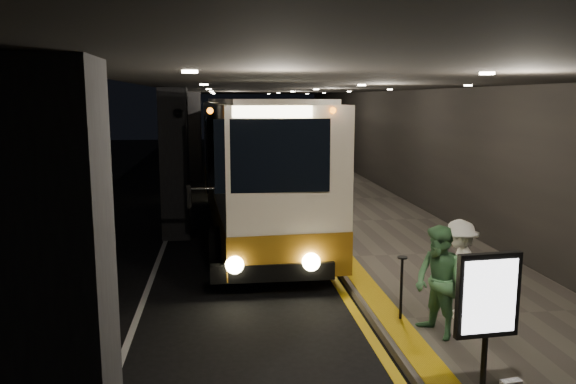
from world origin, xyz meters
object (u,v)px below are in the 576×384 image
passenger_boarding (342,226)px  passenger_waiting_white (459,269)px  coach_second (241,142)px  info_sign (488,298)px  coach_main (254,170)px  stanchion_post (401,289)px  passenger_waiting_green (439,282)px

passenger_boarding → passenger_waiting_white: size_ratio=0.89×
passenger_boarding → coach_second: bearing=29.0°
passenger_boarding → info_sign: (0.55, -6.53, 0.49)m
coach_main → stanchion_post: (2.15, -7.92, -1.17)m
coach_main → coach_second: bearing=86.1°
passenger_waiting_green → passenger_waiting_white: bearing=117.1°
coach_main → coach_second: (0.12, 12.93, -0.13)m
coach_main → passenger_waiting_white: coach_main is taller
coach_second → passenger_waiting_white: size_ratio=6.56×
coach_main → passenger_waiting_green: 9.08m
passenger_waiting_green → info_sign: size_ratio=0.98×
passenger_boarding → passenger_waiting_white: (1.26, -4.03, 0.10)m
coach_second → stanchion_post: coach_second is taller
coach_main → coach_second: 12.94m
stanchion_post → coach_second: bearing=95.6°
passenger_boarding → passenger_waiting_green: 4.86m
coach_second → stanchion_post: size_ratio=10.23×
passenger_waiting_green → passenger_waiting_white: size_ratio=1.05×
passenger_boarding → stanchion_post: 4.06m
passenger_waiting_white → coach_second: bearing=-164.9°
passenger_waiting_green → stanchion_post: size_ratio=1.63×
info_sign → stanchion_post: 2.61m
coach_main → passenger_boarding: (1.95, -3.86, -0.95)m
coach_second → passenger_waiting_green: (2.41, -21.62, -0.68)m
coach_main → stanchion_post: coach_main is taller
info_sign → passenger_boarding: bearing=90.5°
stanchion_post → passenger_waiting_green: bearing=-63.7°
passenger_waiting_white → info_sign: bearing=-9.2°
coach_second → info_sign: coach_second is taller
passenger_waiting_white → stanchion_post: 1.12m
coach_second → passenger_waiting_green: 21.76m
info_sign → passenger_waiting_green: bearing=85.0°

